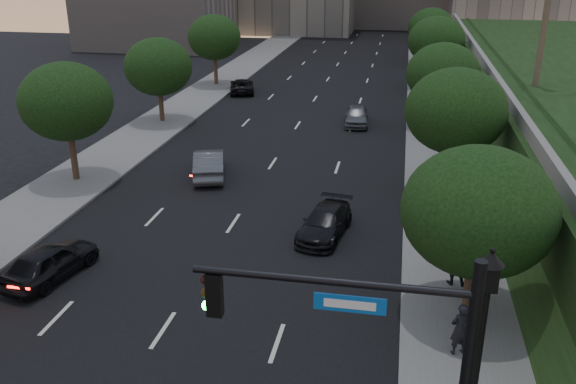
% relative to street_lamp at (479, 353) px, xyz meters
% --- Properties ---
extents(road_surface, '(16.00, 140.00, 0.02)m').
position_rel_street_lamp_xyz_m(road_surface, '(-9.88, 28.05, -2.62)').
color(road_surface, black).
rests_on(road_surface, ground).
extents(sidewalk_right, '(4.50, 140.00, 0.15)m').
position_rel_street_lamp_xyz_m(sidewalk_right, '(0.37, 28.05, -2.56)').
color(sidewalk_right, slate).
rests_on(sidewalk_right, ground).
extents(sidewalk_left, '(4.50, 140.00, 0.15)m').
position_rel_street_lamp_xyz_m(sidewalk_left, '(-20.13, 28.05, -2.56)').
color(sidewalk_left, slate).
rests_on(sidewalk_left, ground).
extents(parapet_wall, '(0.35, 90.00, 0.70)m').
position_rel_street_lamp_xyz_m(parapet_wall, '(3.62, 26.05, 1.72)').
color(parapet_wall, slate).
rests_on(parapet_wall, embankment).
extents(tree_right_a, '(5.20, 5.20, 6.24)m').
position_rel_street_lamp_xyz_m(tree_right_a, '(0.42, 6.05, 1.39)').
color(tree_right_a, '#38281C').
rests_on(tree_right_a, ground).
extents(tree_right_b, '(5.20, 5.20, 6.74)m').
position_rel_street_lamp_xyz_m(tree_right_b, '(0.42, 18.05, 1.88)').
color(tree_right_b, '#38281C').
rests_on(tree_right_b, ground).
extents(tree_right_c, '(5.20, 5.20, 6.24)m').
position_rel_street_lamp_xyz_m(tree_right_c, '(0.42, 31.05, 1.39)').
color(tree_right_c, '#38281C').
rests_on(tree_right_c, ground).
extents(tree_right_d, '(5.20, 5.20, 6.74)m').
position_rel_street_lamp_xyz_m(tree_right_d, '(0.42, 45.05, 1.88)').
color(tree_right_d, '#38281C').
rests_on(tree_right_d, ground).
extents(tree_right_e, '(5.20, 5.20, 6.24)m').
position_rel_street_lamp_xyz_m(tree_right_e, '(0.42, 60.05, 1.39)').
color(tree_right_e, '#38281C').
rests_on(tree_right_e, ground).
extents(tree_left_b, '(5.00, 5.00, 6.71)m').
position_rel_street_lamp_xyz_m(tree_left_b, '(-20.18, 16.05, 1.94)').
color(tree_left_b, '#38281C').
rests_on(tree_left_b, ground).
extents(tree_left_c, '(5.00, 5.00, 6.34)m').
position_rel_street_lamp_xyz_m(tree_left_c, '(-20.18, 29.05, 1.57)').
color(tree_left_c, '#38281C').
rests_on(tree_left_c, ground).
extents(tree_left_d, '(5.00, 5.00, 6.71)m').
position_rel_street_lamp_xyz_m(tree_left_d, '(-20.18, 43.05, 1.94)').
color(tree_left_d, '#38281C').
rests_on(tree_left_d, ground).
extents(street_lamp, '(0.64, 0.64, 5.62)m').
position_rel_street_lamp_xyz_m(street_lamp, '(0.00, 0.00, 0.00)').
color(street_lamp, black).
rests_on(street_lamp, ground).
extents(sedan_near_left, '(2.58, 4.57, 1.47)m').
position_rel_street_lamp_xyz_m(sedan_near_left, '(-15.59, 5.69, -1.90)').
color(sedan_near_left, black).
rests_on(sedan_near_left, ground).
extents(sedan_mid_left, '(2.94, 5.06, 1.58)m').
position_rel_street_lamp_xyz_m(sedan_mid_left, '(-13.00, 18.22, -1.85)').
color(sedan_mid_left, '#505357').
rests_on(sedan_mid_left, ground).
extents(sedan_far_left, '(3.24, 4.99, 1.28)m').
position_rel_street_lamp_xyz_m(sedan_far_left, '(-16.87, 40.31, -2.00)').
color(sedan_far_left, black).
rests_on(sedan_far_left, ground).
extents(sedan_near_right, '(2.44, 4.64, 1.28)m').
position_rel_street_lamp_xyz_m(sedan_near_right, '(-5.42, 11.58, -1.99)').
color(sedan_near_right, black).
rests_on(sedan_near_right, ground).
extents(sedan_far_right, '(1.97, 4.34, 1.45)m').
position_rel_street_lamp_xyz_m(sedan_far_right, '(-5.57, 31.05, -1.91)').
color(sedan_far_right, '#5C5D64').
rests_on(sedan_far_right, ground).
extents(pedestrian_a, '(0.78, 0.66, 1.80)m').
position_rel_street_lamp_xyz_m(pedestrian_a, '(-0.06, 3.43, -1.59)').
color(pedestrian_a, black).
rests_on(pedestrian_a, sidewalk_right).
extents(pedestrian_b, '(0.99, 0.79, 1.93)m').
position_rel_street_lamp_xyz_m(pedestrian_b, '(0.10, 7.97, -1.52)').
color(pedestrian_b, black).
rests_on(pedestrian_b, sidewalk_right).
extents(pedestrian_c, '(1.06, 0.77, 1.67)m').
position_rel_street_lamp_xyz_m(pedestrian_c, '(-0.22, 9.66, -1.65)').
color(pedestrian_c, black).
rests_on(pedestrian_c, sidewalk_right).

